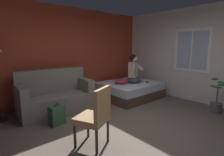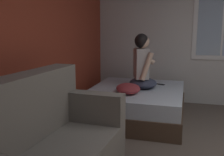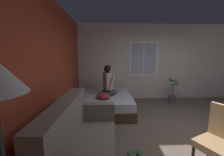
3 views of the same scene
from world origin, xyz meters
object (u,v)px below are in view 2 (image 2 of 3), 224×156
at_px(bed, 136,103).
at_px(couch, 41,155).
at_px(person_seated, 142,66).
at_px(cell_phone, 160,84).
at_px(throw_pillow, 128,88).

distance_m(bed, couch, 2.32).
bearing_deg(person_seated, cell_phone, -38.08).
bearing_deg(cell_phone, throw_pillow, 174.71).
relative_size(bed, cell_phone, 12.35).
height_order(person_seated, throw_pillow, person_seated).
xyz_separation_m(person_seated, throw_pillow, (-0.42, 0.14, -0.29)).
height_order(bed, couch, couch).
relative_size(couch, cell_phone, 12.10).
height_order(couch, cell_phone, couch).
bearing_deg(throw_pillow, person_seated, -18.42).
height_order(couch, person_seated, person_seated).
bearing_deg(cell_phone, bed, 164.51).
relative_size(person_seated, cell_phone, 6.08).
bearing_deg(couch, cell_phone, -14.60).
relative_size(couch, throw_pillow, 3.63).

